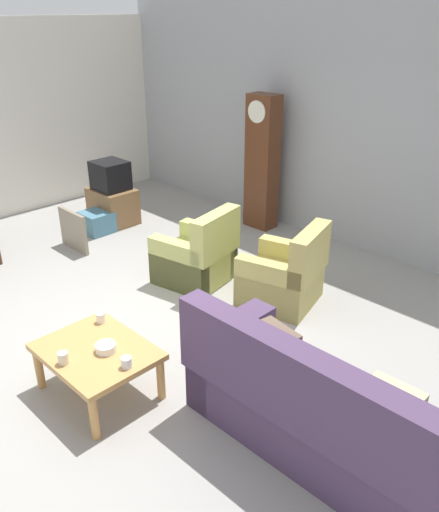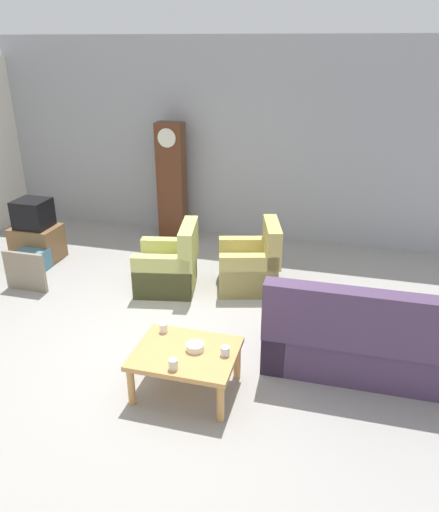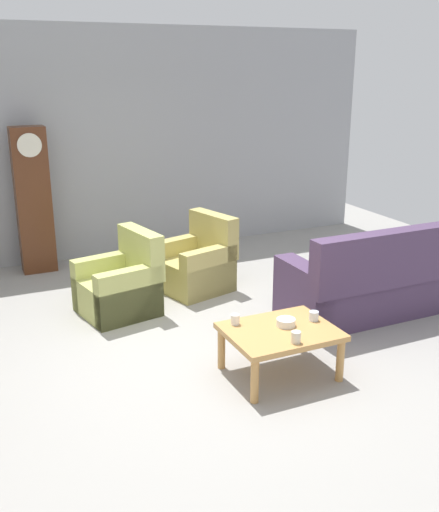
% 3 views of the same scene
% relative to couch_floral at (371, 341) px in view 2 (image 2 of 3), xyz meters
% --- Properties ---
extents(ground_plane, '(10.40, 10.40, 0.00)m').
position_rel_couch_floral_xyz_m(ground_plane, '(-2.15, -0.12, -0.35)').
color(ground_plane, '#999691').
extents(garage_door_wall, '(8.40, 0.16, 3.20)m').
position_rel_couch_floral_xyz_m(garage_door_wall, '(-2.15, 3.48, 1.25)').
color(garage_door_wall, '#9EA0A5').
rests_on(garage_door_wall, ground_plane).
extents(couch_floral, '(2.11, 0.89, 1.04)m').
position_rel_couch_floral_xyz_m(couch_floral, '(0.00, 0.00, 0.00)').
color(couch_floral, '#4C3856').
rests_on(couch_floral, ground_plane).
extents(armchair_olive_near, '(0.92, 0.90, 0.92)m').
position_rel_couch_floral_xyz_m(armchair_olive_near, '(-2.59, 1.20, -0.05)').
color(armchair_olive_near, '#B7BC66').
rests_on(armchair_olive_near, ground_plane).
extents(armchair_olive_far, '(0.96, 0.94, 0.92)m').
position_rel_couch_floral_xyz_m(armchair_olive_far, '(-1.53, 1.53, -0.05)').
color(armchair_olive_far, tan).
rests_on(armchair_olive_far, ground_plane).
extents(coffee_table_wood, '(0.96, 0.76, 0.44)m').
position_rel_couch_floral_xyz_m(coffee_table_wood, '(-1.69, -0.77, 0.03)').
color(coffee_table_wood, tan).
rests_on(coffee_table_wood, ground_plane).
extents(grandfather_clock, '(0.44, 0.30, 1.93)m').
position_rel_couch_floral_xyz_m(grandfather_clock, '(-3.21, 3.07, 0.62)').
color(grandfather_clock, '#562D19').
rests_on(grandfather_clock, ground_plane).
extents(tv_stand_cabinet, '(0.68, 0.52, 0.53)m').
position_rel_couch_floral_xyz_m(tv_stand_cabinet, '(-4.88, 1.59, -0.09)').
color(tv_stand_cabinet, brown).
rests_on(tv_stand_cabinet, ground_plane).
extents(tv_crt, '(0.48, 0.44, 0.42)m').
position_rel_couch_floral_xyz_m(tv_crt, '(-4.88, 1.59, 0.39)').
color(tv_crt, black).
rests_on(tv_crt, tv_stand_cabinet).
extents(framed_picture_leaning, '(0.60, 0.05, 0.55)m').
position_rel_couch_floral_xyz_m(framed_picture_leaning, '(-4.44, 0.65, -0.08)').
color(framed_picture_leaning, gray).
rests_on(framed_picture_leaning, ground_plane).
extents(storage_box_blue, '(0.42, 0.40, 0.31)m').
position_rel_couch_floral_xyz_m(storage_box_blue, '(-4.74, 1.21, -0.20)').
color(storage_box_blue, teal).
rests_on(storage_box_blue, ground_plane).
extents(cup_white_porcelain, '(0.08, 0.08, 0.09)m').
position_rel_couch_floral_xyz_m(cup_white_porcelain, '(-2.01, -0.51, 0.14)').
color(cup_white_porcelain, white).
rests_on(cup_white_porcelain, coffee_table_wood).
extents(cup_blue_rimmed, '(0.09, 0.09, 0.09)m').
position_rel_couch_floral_xyz_m(cup_blue_rimmed, '(-1.32, -0.73, 0.13)').
color(cup_blue_rimmed, silver).
rests_on(cup_blue_rimmed, coffee_table_wood).
extents(cup_cream_tall, '(0.08, 0.08, 0.10)m').
position_rel_couch_floral_xyz_m(cup_cream_tall, '(-1.71, -1.05, 0.14)').
color(cup_cream_tall, beige).
rests_on(cup_cream_tall, coffee_table_wood).
extents(bowl_white_stacked, '(0.17, 0.17, 0.07)m').
position_rel_couch_floral_xyz_m(bowl_white_stacked, '(-1.61, -0.72, 0.12)').
color(bowl_white_stacked, white).
rests_on(bowl_white_stacked, coffee_table_wood).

